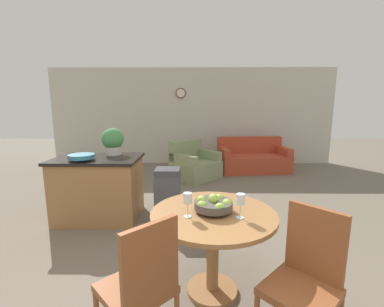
{
  "coord_description": "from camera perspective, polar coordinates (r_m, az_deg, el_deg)",
  "views": [
    {
      "loc": [
        0.08,
        -1.29,
        1.61
      ],
      "look_at": [
        0.05,
        2.38,
        0.95
      ],
      "focal_mm": 24.0,
      "sensor_mm": 36.0,
      "label": 1
    }
  ],
  "objects": [
    {
      "name": "wall_back",
      "position": [
        7.4,
        -0.06,
        8.21
      ],
      "size": [
        8.0,
        0.09,
        2.7
      ],
      "color": "beige",
      "rests_on": "ground_plane"
    },
    {
      "name": "dining_table",
      "position": [
        2.28,
        4.69,
        -16.71
      ],
      "size": [
        1.05,
        1.05,
        0.75
      ],
      "color": "#9E6B3D",
      "rests_on": "ground_plane"
    },
    {
      "name": "dining_chair_near_left",
      "position": [
        1.84,
        -11.13,
        -26.33
      ],
      "size": [
        0.59,
        0.59,
        0.96
      ],
      "rotation": [
        0.0,
        0.0,
        7.05
      ],
      "color": "brown",
      "rests_on": "ground_plane"
    },
    {
      "name": "dining_chair_near_right",
      "position": [
        2.02,
        24.02,
        -23.32
      ],
      "size": [
        0.59,
        0.59,
        0.96
      ],
      "rotation": [
        0.0,
        0.0,
        8.62
      ],
      "color": "brown",
      "rests_on": "ground_plane"
    },
    {
      "name": "fruit_bowl",
      "position": [
        2.18,
        4.81,
        -11.18
      ],
      "size": [
        0.32,
        0.32,
        0.16
      ],
      "color": "#4C4742",
      "rests_on": "dining_table"
    },
    {
      "name": "wine_glass_left",
      "position": [
        2.05,
        -0.98,
        -10.13
      ],
      "size": [
        0.07,
        0.07,
        0.2
      ],
      "color": "silver",
      "rests_on": "dining_table"
    },
    {
      "name": "wine_glass_right",
      "position": [
        2.07,
        10.74,
        -10.18
      ],
      "size": [
        0.07,
        0.07,
        0.2
      ],
      "color": "silver",
      "rests_on": "dining_table"
    },
    {
      "name": "kitchen_island",
      "position": [
        4.0,
        -19.91,
        -7.18
      ],
      "size": [
        1.19,
        0.84,
        0.91
      ],
      "color": "#9E6B3D",
      "rests_on": "ground_plane"
    },
    {
      "name": "teal_bowl",
      "position": [
        3.75,
        -23.34,
        -0.63
      ],
      "size": [
        0.34,
        0.34,
        0.08
      ],
      "color": "teal",
      "rests_on": "kitchen_island"
    },
    {
      "name": "potted_plant",
      "position": [
        4.0,
        -17.17,
        2.72
      ],
      "size": [
        0.32,
        0.32,
        0.4
      ],
      "color": "beige",
      "rests_on": "kitchen_island"
    },
    {
      "name": "trash_bin",
      "position": [
        3.69,
        -5.36,
        -9.26
      ],
      "size": [
        0.35,
        0.32,
        0.77
      ],
      "color": "#47474C",
      "rests_on": "ground_plane"
    },
    {
      "name": "couch",
      "position": [
        6.79,
        13.3,
        -1.28
      ],
      "size": [
        1.79,
        1.11,
        0.84
      ],
      "rotation": [
        0.0,
        0.0,
        0.11
      ],
      "color": "#B24228",
      "rests_on": "ground_plane"
    },
    {
      "name": "armchair",
      "position": [
        5.93,
        0.51,
        -2.68
      ],
      "size": [
        1.26,
        1.26,
        0.85
      ],
      "rotation": [
        0.0,
        0.0,
        0.8
      ],
      "color": "gray",
      "rests_on": "ground_plane"
    }
  ]
}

